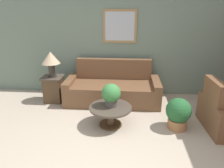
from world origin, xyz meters
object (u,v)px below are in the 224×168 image
object	(u,v)px
couch_main	(113,89)
coffee_table	(111,112)
potted_plant_floor	(178,113)
table_lamp	(51,59)
potted_plant_on_table	(111,94)
side_table	(54,89)

from	to	relation	value
couch_main	coffee_table	world-z (taller)	couch_main
coffee_table	potted_plant_floor	distance (m)	1.27
table_lamp	potted_plant_on_table	size ratio (longest dim) A/B	1.34
couch_main	potted_plant_floor	distance (m)	1.75
potted_plant_floor	table_lamp	bearing A→B (deg)	158.88
potted_plant_on_table	side_table	bearing A→B (deg)	145.68
couch_main	table_lamp	xyz separation A→B (m)	(-1.42, -0.10, 0.73)
couch_main	potted_plant_on_table	world-z (taller)	couch_main
couch_main	coffee_table	bearing A→B (deg)	-87.90
couch_main	potted_plant_on_table	xyz separation A→B (m)	(0.05, -1.11, 0.33)
coffee_table	couch_main	bearing A→B (deg)	92.10
couch_main	side_table	distance (m)	1.43
coffee_table	table_lamp	distance (m)	1.95
coffee_table	side_table	distance (m)	1.80
side_table	potted_plant_floor	distance (m)	2.94
potted_plant_on_table	potted_plant_floor	xyz separation A→B (m)	(1.26, -0.05, -0.31)
coffee_table	table_lamp	world-z (taller)	table_lamp
potted_plant_floor	couch_main	bearing A→B (deg)	138.62
couch_main	potted_plant_floor	bearing A→B (deg)	-41.38
coffee_table	side_table	size ratio (longest dim) A/B	1.30
couch_main	coffee_table	xyz separation A→B (m)	(0.04, -1.15, -0.01)
couch_main	table_lamp	world-z (taller)	table_lamp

